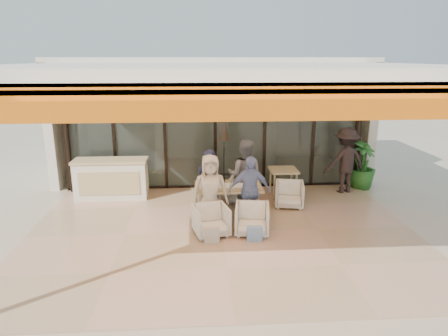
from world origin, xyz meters
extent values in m
plane|color=#C6B293|center=(0.00, 0.00, 0.00)|extent=(70.00, 70.00, 0.00)
cube|color=tan|center=(0.00, 0.00, 0.01)|extent=(8.00, 6.00, 0.01)
cube|color=silver|center=(0.00, 0.00, 3.30)|extent=(8.00, 6.00, 0.20)
cube|color=orange|center=(0.00, -2.94, 3.02)|extent=(8.00, 0.12, 0.45)
cube|color=orange|center=(0.00, -2.25, 3.14)|extent=(8.00, 1.50, 0.06)
cylinder|color=black|center=(-3.88, 2.88, 1.60)|extent=(0.12, 0.12, 3.20)
cylinder|color=black|center=(3.88, 2.88, 1.60)|extent=(0.12, 0.12, 3.20)
cube|color=#9EADA3|center=(0.00, 3.00, 1.60)|extent=(8.00, 0.03, 3.20)
cube|color=black|center=(0.00, 3.00, 0.04)|extent=(8.00, 0.10, 0.08)
cube|color=black|center=(0.00, 3.00, 3.16)|extent=(8.00, 0.10, 0.08)
cube|color=black|center=(-4.00, 3.00, 1.60)|extent=(0.08, 0.10, 3.20)
cube|color=black|center=(-2.70, 3.00, 1.60)|extent=(0.08, 0.10, 3.20)
cube|color=black|center=(-1.35, 3.00, 1.60)|extent=(0.08, 0.10, 3.20)
cube|color=black|center=(0.00, 3.00, 1.60)|extent=(0.08, 0.10, 3.20)
cube|color=black|center=(1.35, 3.00, 1.60)|extent=(0.08, 0.10, 3.20)
cube|color=black|center=(2.70, 3.00, 1.60)|extent=(0.08, 0.10, 3.20)
cube|color=black|center=(4.00, 3.00, 1.60)|extent=(0.08, 0.10, 3.20)
cube|color=silver|center=(0.00, 6.50, 1.70)|extent=(9.00, 0.25, 3.40)
cube|color=silver|center=(-4.40, 4.75, 1.70)|extent=(0.25, 3.50, 3.40)
cube|color=silver|center=(4.40, 4.75, 1.70)|extent=(0.25, 3.50, 3.40)
cube|color=silver|center=(0.00, 4.75, 3.40)|extent=(9.00, 3.50, 0.25)
cube|color=tan|center=(0.00, 4.75, 0.01)|extent=(8.00, 3.50, 0.02)
cylinder|color=silver|center=(-1.60, 4.60, 1.50)|extent=(0.40, 0.40, 3.00)
cylinder|color=silver|center=(1.80, 4.60, 1.50)|extent=(0.40, 0.40, 3.00)
cylinder|color=black|center=(-1.20, 4.20, 3.00)|extent=(0.03, 0.03, 0.70)
cube|color=black|center=(-1.20, 4.20, 2.55)|extent=(0.30, 0.30, 0.40)
sphere|color=#FFBF72|center=(-1.20, 4.20, 2.55)|extent=(0.18, 0.18, 0.18)
cylinder|color=black|center=(2.30, 4.20, 3.00)|extent=(0.03, 0.03, 0.70)
cube|color=black|center=(2.30, 4.20, 2.55)|extent=(0.30, 0.30, 0.40)
sphere|color=#FFBF72|center=(2.30, 4.20, 2.55)|extent=(0.18, 0.18, 0.18)
cylinder|color=black|center=(0.30, 4.00, 0.05)|extent=(0.40, 0.40, 0.05)
cylinder|color=black|center=(0.30, 4.00, 1.05)|extent=(0.04, 0.04, 2.10)
cone|color=orange|center=(0.30, 4.00, 1.70)|extent=(0.32, 0.32, 1.10)
cube|color=silver|center=(-2.70, 2.30, 0.50)|extent=(1.80, 0.60, 1.00)
cube|color=tan|center=(-2.70, 2.30, 1.01)|extent=(1.85, 0.65, 0.06)
cube|color=tan|center=(-2.70, 1.99, 0.50)|extent=(1.50, 0.02, 0.60)
cube|color=tan|center=(0.19, 0.87, 0.72)|extent=(1.50, 0.90, 0.05)
cube|color=white|center=(0.19, 0.87, 0.74)|extent=(1.30, 0.35, 0.01)
cylinder|color=tan|center=(-0.43, 0.55, 0.35)|extent=(0.06, 0.06, 0.70)
cylinder|color=tan|center=(0.81, 0.55, 0.35)|extent=(0.06, 0.06, 0.70)
cylinder|color=tan|center=(-0.43, 1.19, 0.35)|extent=(0.06, 0.06, 0.70)
cylinder|color=tan|center=(0.81, 1.19, 0.35)|extent=(0.06, 0.06, 0.70)
cylinder|color=white|center=(-0.26, 0.72, 0.81)|extent=(0.06, 0.06, 0.11)
cylinder|color=white|center=(-0.06, 1.07, 0.81)|extent=(0.06, 0.06, 0.11)
cylinder|color=white|center=(0.24, 0.77, 0.81)|extent=(0.06, 0.06, 0.11)
cylinder|color=white|center=(0.49, 1.05, 0.81)|extent=(0.06, 0.06, 0.11)
cylinder|color=white|center=(0.69, 0.67, 0.81)|extent=(0.06, 0.06, 0.11)
cylinder|color=white|center=(-0.36, 0.92, 0.81)|extent=(0.06, 0.06, 0.11)
cylinder|color=maroon|center=(-0.36, 1.02, 0.83)|extent=(0.07, 0.07, 0.16)
cylinder|color=black|center=(0.09, 1.15, 0.83)|extent=(0.09, 0.09, 0.17)
cylinder|color=black|center=(0.09, 1.15, 0.93)|extent=(0.10, 0.10, 0.01)
cylinder|color=white|center=(-0.26, 0.57, 0.76)|extent=(0.22, 0.22, 0.01)
cylinder|color=white|center=(0.64, 0.57, 0.76)|extent=(0.22, 0.22, 0.01)
cylinder|color=white|center=(-0.26, 1.19, 0.76)|extent=(0.22, 0.22, 0.01)
cylinder|color=white|center=(0.64, 1.19, 0.76)|extent=(0.22, 0.22, 0.01)
imported|color=white|center=(-0.23, 1.82, 0.29)|extent=(0.61, 0.57, 0.59)
imported|color=white|center=(0.61, 1.82, 0.34)|extent=(0.81, 0.78, 0.67)
imported|color=white|center=(-0.23, -0.08, 0.35)|extent=(0.80, 0.77, 0.69)
imported|color=white|center=(0.61, -0.08, 0.35)|extent=(0.76, 0.73, 0.70)
imported|color=#171C34|center=(-0.23, 1.32, 0.75)|extent=(0.63, 0.51, 1.49)
imported|color=slate|center=(0.61, 1.32, 0.86)|extent=(0.97, 0.83, 1.71)
imported|color=beige|center=(-0.23, 0.42, 0.79)|extent=(0.80, 0.55, 1.57)
imported|color=#6B7DB3|center=(0.61, 0.42, 0.77)|extent=(0.93, 0.46, 1.53)
cube|color=silver|center=(-0.23, -0.48, 0.17)|extent=(0.30, 0.10, 0.34)
cube|color=#99BFD8|center=(0.61, -0.48, 0.17)|extent=(0.30, 0.10, 0.34)
cube|color=tan|center=(1.72, 2.15, 0.72)|extent=(0.70, 0.70, 0.05)
cylinder|color=tan|center=(1.44, 1.87, 0.35)|extent=(0.05, 0.05, 0.70)
cylinder|color=tan|center=(2.00, 1.87, 0.35)|extent=(0.05, 0.05, 0.70)
cylinder|color=tan|center=(1.44, 2.43, 0.35)|extent=(0.05, 0.05, 0.70)
cylinder|color=tan|center=(2.00, 2.43, 0.35)|extent=(0.05, 0.05, 0.70)
imported|color=white|center=(1.72, 1.40, 0.35)|extent=(0.78, 0.75, 0.69)
imported|color=black|center=(3.42, 2.36, 0.88)|extent=(1.27, 0.92, 1.77)
imported|color=#1E5919|center=(4.05, 2.72, 0.67)|extent=(1.06, 1.06, 1.34)
camera|label=1|loc=(-0.46, -7.63, 3.52)|focal=32.00mm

